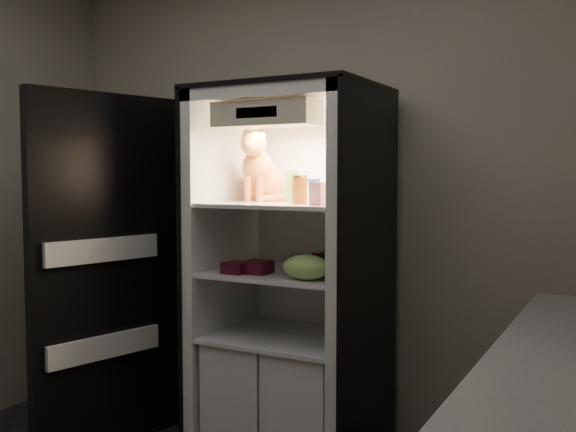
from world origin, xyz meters
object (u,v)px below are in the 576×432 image
object	(u,v)px
tabby_cat	(260,173)
berry_box_right	(257,267)
salsa_jar	(299,189)
soda_can_c	(318,263)
condiment_jar	(296,261)
refrigerator	(293,298)
soda_can_a	(331,261)
berry_box_left	(236,268)
grape_bag	(306,267)
mayo_tub	(312,190)
pepper_jar	(349,183)
cream_carton	(318,194)
parmesan_shaker	(291,186)
soda_can_b	(334,262)

from	to	relation	value
tabby_cat	berry_box_right	bearing A→B (deg)	-75.67
salsa_jar	berry_box_right	size ratio (longest dim) A/B	1.10
salsa_jar	berry_box_right	distance (m)	0.44
soda_can_c	berry_box_right	xyz separation A→B (m)	(-0.29, -0.09, -0.03)
soda_can_c	condiment_jar	size ratio (longest dim) A/B	1.48
refrigerator	soda_can_c	distance (m)	0.31
soda_can_c	condiment_jar	distance (m)	0.25
soda_can_a	berry_box_left	distance (m)	0.48
berry_box_left	soda_can_c	bearing A→B (deg)	18.83
soda_can_a	grape_bag	world-z (taller)	same
tabby_cat	soda_can_a	size ratio (longest dim) A/B	3.41
mayo_tub	pepper_jar	world-z (taller)	pepper_jar
tabby_cat	cream_carton	world-z (taller)	tabby_cat
parmesan_shaker	soda_can_c	bearing A→B (deg)	-28.21
refrigerator	salsa_jar	distance (m)	0.59
refrigerator	soda_can_a	bearing A→B (deg)	-1.52
salsa_jar	soda_can_c	size ratio (longest dim) A/B	1.17
berry_box_right	soda_can_a	bearing A→B (deg)	32.46
cream_carton	soda_can_c	distance (m)	0.36
pepper_jar	soda_can_b	bearing A→B (deg)	170.55
pepper_jar	grape_bag	xyz separation A→B (m)	(-0.11, -0.23, -0.39)
grape_bag	mayo_tub	bearing A→B (deg)	112.71
refrigerator	soda_can_b	world-z (taller)	refrigerator
refrigerator	pepper_jar	bearing A→B (deg)	-4.08
cream_carton	soda_can_b	bearing A→B (deg)	93.06
mayo_tub	grape_bag	xyz separation A→B (m)	(0.14, -0.32, -0.35)
tabby_cat	berry_box_left	xyz separation A→B (m)	(0.03, -0.29, -0.47)
mayo_tub	soda_can_a	xyz separation A→B (m)	(0.15, -0.08, -0.35)
pepper_jar	soda_can_a	xyz separation A→B (m)	(-0.10, 0.02, -0.39)
grape_bag	berry_box_left	world-z (taller)	grape_bag
parmesan_shaker	soda_can_b	xyz separation A→B (m)	(0.24, -0.00, -0.38)
parmesan_shaker	condiment_jar	distance (m)	0.39
cream_carton	berry_box_right	distance (m)	0.51
mayo_tub	cream_carton	distance (m)	0.34
soda_can_a	berry_box_left	bearing A→B (deg)	-148.86
refrigerator	soda_can_a	xyz separation A→B (m)	(0.22, -0.01, 0.21)
refrigerator	condiment_jar	distance (m)	0.19
tabby_cat	grape_bag	distance (m)	0.68
refrigerator	berry_box_left	world-z (taller)	refrigerator
mayo_tub	salsa_jar	distance (m)	0.19
tabby_cat	salsa_jar	xyz separation A→B (m)	(0.32, -0.16, -0.08)
soda_can_c	grape_bag	distance (m)	0.13
cream_carton	berry_box_left	xyz separation A→B (m)	(-0.44, -0.03, -0.37)
salsa_jar	soda_can_c	distance (m)	0.37
refrigerator	parmesan_shaker	bearing A→B (deg)	-121.76
parmesan_shaker	grape_bag	xyz separation A→B (m)	(0.21, -0.24, -0.37)
mayo_tub	condiment_jar	distance (m)	0.38
pepper_jar	cream_carton	world-z (taller)	pepper_jar
pepper_jar	condiment_jar	distance (m)	0.52
soda_can_a	soda_can_b	distance (m)	0.02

